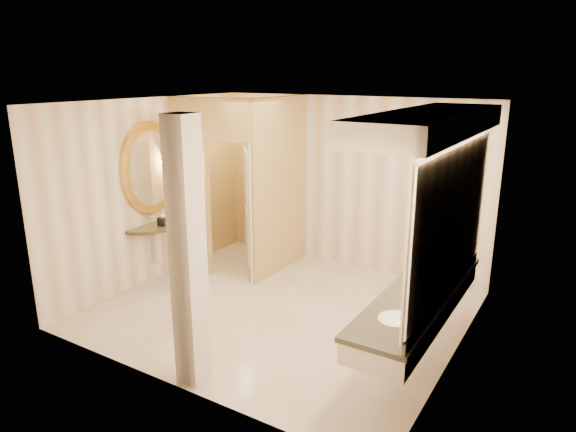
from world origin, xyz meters
The scene contains 16 objects.
floor centered at (0.00, 0.00, 0.00)m, with size 4.50×4.50×0.00m, color silver.
ceiling centered at (0.00, 0.00, 2.70)m, with size 4.50×4.50×0.00m, color white.
wall_back centered at (0.00, 2.00, 1.35)m, with size 4.50×0.02×2.70m, color white.
wall_front centered at (0.00, -2.00, 1.35)m, with size 4.50×0.02×2.70m, color white.
wall_left centered at (-2.25, 0.00, 1.35)m, with size 0.02×4.00×2.70m, color white.
wall_right centered at (2.25, 0.00, 1.35)m, with size 0.02×4.00×2.70m, color white.
toilet_closet centered at (-1.13, 0.96, 1.39)m, with size 1.50×1.55×2.70m.
wall_sconce centered at (-1.93, 0.43, 1.73)m, with size 0.14×0.14×0.42m.
vanity centered at (1.98, -0.40, 1.63)m, with size 0.75×2.77×2.09m.
console_shelf centered at (-2.21, -0.04, 1.35)m, with size 1.05×1.05×1.98m.
pillar centered at (0.09, -1.80, 1.35)m, with size 0.26×0.26×2.70m, color silver.
tissue_box centered at (-1.99, -0.07, 0.94)m, with size 0.12×0.12×0.12m, color black.
toilet centered at (-1.17, 1.65, 0.35)m, with size 0.39×0.68×0.69m, color white.
soap_bottle_a centered at (1.90, -0.21, 0.94)m, with size 0.06×0.06×0.12m, color beige.
soap_bottle_b centered at (1.94, 0.00, 0.94)m, with size 0.10×0.10×0.13m, color silver.
soap_bottle_c centered at (1.85, -0.01, 0.99)m, with size 0.09×0.09×0.22m, color #C6B28C.
Camera 1 is at (3.34, -5.25, 3.06)m, focal length 32.00 mm.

